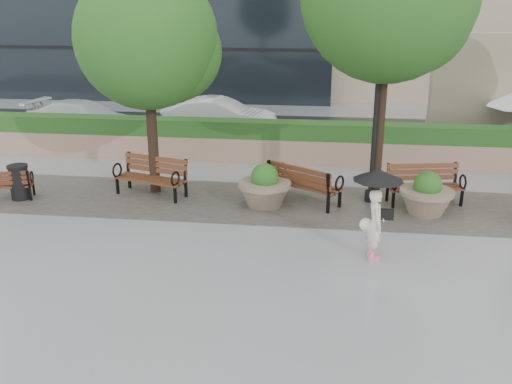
# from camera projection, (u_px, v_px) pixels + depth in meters

# --- Properties ---
(ground) EXTENTS (100.00, 100.00, 0.00)m
(ground) POSITION_uv_depth(u_px,v_px,m) (281.00, 252.00, 12.27)
(ground) COLOR gray
(ground) RESTS_ON ground
(cobble_strip) EXTENTS (28.00, 3.20, 0.01)m
(cobble_strip) POSITION_uv_depth(u_px,v_px,m) (290.00, 204.00, 15.08)
(cobble_strip) COLOR #383330
(cobble_strip) RESTS_ON ground
(hedge_wall) EXTENTS (24.00, 0.80, 1.35)m
(hedge_wall) POSITION_uv_depth(u_px,v_px,m) (299.00, 143.00, 18.61)
(hedge_wall) COLOR #9A7763
(hedge_wall) RESTS_ON ground
(asphalt_street) EXTENTS (40.00, 7.00, 0.00)m
(asphalt_street) POSITION_uv_depth(u_px,v_px,m) (304.00, 134.00, 22.58)
(asphalt_street) COLOR black
(asphalt_street) RESTS_ON ground
(bench_0) EXTENTS (1.69, 1.06, 0.85)m
(bench_0) POSITION_uv_depth(u_px,v_px,m) (3.00, 191.00, 15.33)
(bench_0) COLOR brown
(bench_0) RESTS_ON ground
(bench_1) EXTENTS (2.09, 1.32, 1.06)m
(bench_1) POSITION_uv_depth(u_px,v_px,m) (151.00, 185.00, 15.62)
(bench_1) COLOR brown
(bench_1) RESTS_ON ground
(bench_2) EXTENTS (2.07, 1.71, 1.06)m
(bench_2) POSITION_uv_depth(u_px,v_px,m) (304.00, 191.00, 15.10)
(bench_2) COLOR brown
(bench_2) RESTS_ON ground
(bench_3) EXTENTS (2.02, 1.13, 1.03)m
(bench_3) POSITION_uv_depth(u_px,v_px,m) (424.00, 193.00, 15.02)
(bench_3) COLOR brown
(bench_3) RESTS_ON ground
(planter_left) EXTENTS (1.38, 1.38, 1.16)m
(planter_left) POSITION_uv_depth(u_px,v_px,m) (265.00, 190.00, 14.79)
(planter_left) COLOR #7F6B56
(planter_left) RESTS_ON ground
(planter_right) EXTENTS (1.33, 1.33, 1.12)m
(planter_right) POSITION_uv_depth(u_px,v_px,m) (426.00, 198.00, 14.26)
(planter_right) COLOR #7F6B56
(planter_right) RESTS_ON ground
(trash_bin) EXTENTS (0.54, 0.54, 0.90)m
(trash_bin) POSITION_uv_depth(u_px,v_px,m) (20.00, 183.00, 15.32)
(trash_bin) COLOR black
(trash_bin) RESTS_ON ground
(lamppost) EXTENTS (0.28, 0.28, 4.44)m
(lamppost) POSITION_uv_depth(u_px,v_px,m) (375.00, 129.00, 14.63)
(lamppost) COLOR black
(lamppost) RESTS_ON ground
(tree_0) EXTENTS (3.75, 3.70, 6.04)m
(tree_0) POSITION_uv_depth(u_px,v_px,m) (153.00, 42.00, 14.74)
(tree_0) COLOR black
(tree_0) RESTS_ON ground
(tree_1) EXTENTS (4.29, 4.29, 7.41)m
(tree_1) POSITION_uv_depth(u_px,v_px,m) (394.00, 0.00, 13.81)
(tree_1) COLOR black
(tree_1) RESTS_ON ground
(car_left) EXTENTS (4.95, 2.72, 1.36)m
(car_left) POSITION_uv_depth(u_px,v_px,m) (85.00, 119.00, 22.04)
(car_left) COLOR silver
(car_left) RESTS_ON ground
(car_right) EXTENTS (4.51, 1.93, 1.44)m
(car_right) POSITION_uv_depth(u_px,v_px,m) (220.00, 117.00, 22.21)
(car_right) COLOR silver
(car_right) RESTS_ON ground
(pedestrian) EXTENTS (1.04, 1.04, 1.92)m
(pedestrian) POSITION_uv_depth(u_px,v_px,m) (376.00, 205.00, 11.69)
(pedestrian) COLOR beige
(pedestrian) RESTS_ON ground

